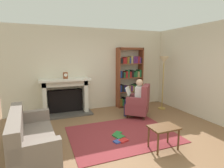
{
  "coord_description": "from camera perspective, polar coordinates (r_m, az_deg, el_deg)",
  "views": [
    {
      "loc": [
        -1.67,
        -3.24,
        1.84
      ],
      "look_at": [
        0.1,
        1.2,
        1.05
      ],
      "focal_mm": 28.57,
      "sensor_mm": 36.0,
      "label": 1
    }
  ],
  "objects": [
    {
      "name": "floor_lamp",
      "position": [
        6.18,
        16.25,
        6.02
      ],
      "size": [
        0.32,
        0.32,
        1.79
      ],
      "color": "#B7933F",
      "rests_on": "ground"
    },
    {
      "name": "area_rug",
      "position": [
        4.33,
        3.3,
        -15.73
      ],
      "size": [
        2.4,
        1.8,
        0.01
      ],
      "primitive_type": "cube",
      "color": "maroon",
      "rests_on": "ground"
    },
    {
      "name": "side_wall_right",
      "position": [
        6.25,
        22.15,
        4.2
      ],
      "size": [
        0.1,
        5.2,
        2.7
      ],
      "primitive_type": "cube",
      "color": "beige",
      "rests_on": "ground"
    },
    {
      "name": "ground",
      "position": [
        4.09,
        5.16,
        -17.43
      ],
      "size": [
        14.0,
        14.0,
        0.0
      ],
      "primitive_type": "plane",
      "color": "brown"
    },
    {
      "name": "bookshelf",
      "position": [
        6.34,
        5.67,
        1.92
      ],
      "size": [
        0.93,
        0.32,
        2.08
      ],
      "color": "brown",
      "rests_on": "ground"
    },
    {
      "name": "armchair_reading",
      "position": [
        5.37,
        8.8,
        -6.03
      ],
      "size": [
        0.89,
        0.89,
        0.97
      ],
      "rotation": [
        0.0,
        0.0,
        4.01
      ],
      "color": "#331E14",
      "rests_on": "ground"
    },
    {
      "name": "side_table",
      "position": [
        3.73,
        16.22,
        -14.0
      ],
      "size": [
        0.56,
        0.39,
        0.46
      ],
      "color": "brown",
      "rests_on": "ground"
    },
    {
      "name": "scattered_books",
      "position": [
        4.13,
        2.31,
        -16.68
      ],
      "size": [
        0.37,
        0.58,
        0.03
      ],
      "color": "#334CA5",
      "rests_on": "area_rug"
    },
    {
      "name": "mantel_clock",
      "position": [
        5.52,
        -14.67,
        2.65
      ],
      "size": [
        0.14,
        0.14,
        0.19
      ],
      "color": "brown",
      "rests_on": "fireplace"
    },
    {
      "name": "seated_reader",
      "position": [
        5.34,
        7.61,
        -3.91
      ],
      "size": [
        0.59,
        0.57,
        1.14
      ],
      "rotation": [
        0.0,
        0.0,
        4.01
      ],
      "color": "silver",
      "rests_on": "ground"
    },
    {
      "name": "back_wall",
      "position": [
        6.05,
        -5.63,
        4.7
      ],
      "size": [
        5.6,
        0.1,
        2.7
      ],
      "primitive_type": "cube",
      "color": "beige",
      "rests_on": "ground"
    },
    {
      "name": "fireplace",
      "position": [
        5.72,
        -14.69,
        -3.52
      ],
      "size": [
        1.53,
        0.64,
        1.13
      ],
      "color": "#4C4742",
      "rests_on": "ground"
    },
    {
      "name": "sofa_floral",
      "position": [
        3.65,
        -24.57,
        -16.16
      ],
      "size": [
        0.84,
        1.75,
        0.85
      ],
      "rotation": [
        0.0,
        0.0,
        1.64
      ],
      "color": "gray",
      "rests_on": "ground"
    }
  ]
}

